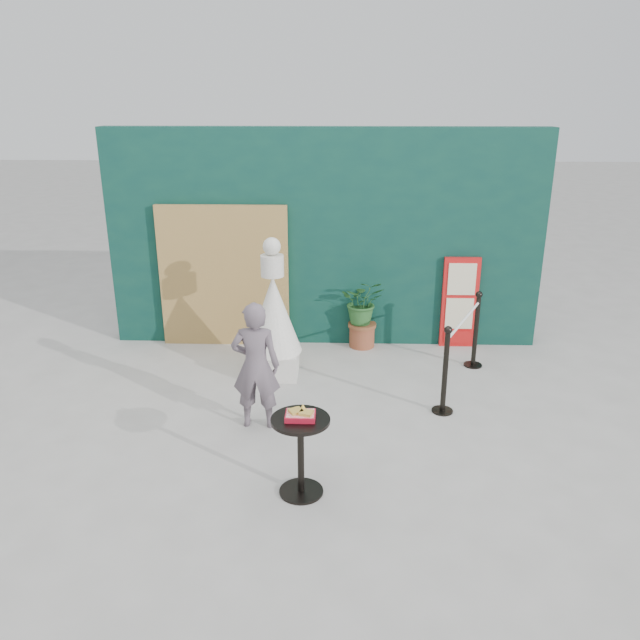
# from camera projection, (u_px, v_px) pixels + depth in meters

# --- Properties ---
(ground) EXTENTS (60.00, 60.00, 0.00)m
(ground) POSITION_uv_depth(u_px,v_px,m) (316.00, 455.00, 6.22)
(ground) COLOR #ADAAA5
(ground) RESTS_ON ground
(back_wall) EXTENTS (6.00, 0.30, 3.00)m
(back_wall) POSITION_uv_depth(u_px,v_px,m) (325.00, 239.00, 8.68)
(back_wall) COLOR #0B312C
(back_wall) RESTS_ON ground
(bamboo_fence) EXTENTS (1.80, 0.08, 2.00)m
(bamboo_fence) POSITION_uv_depth(u_px,v_px,m) (224.00, 277.00, 8.69)
(bamboo_fence) COLOR tan
(bamboo_fence) RESTS_ON ground
(woman) EXTENTS (0.52, 0.34, 1.40)m
(woman) POSITION_uv_depth(u_px,v_px,m) (256.00, 366.00, 6.55)
(woman) COLOR #61535B
(woman) RESTS_ON ground
(menu_board) EXTENTS (0.50, 0.07, 1.30)m
(menu_board) POSITION_uv_depth(u_px,v_px,m) (460.00, 303.00, 8.72)
(menu_board) COLOR red
(menu_board) RESTS_ON ground
(statue) EXTENTS (0.70, 0.70, 1.78)m
(statue) POSITION_uv_depth(u_px,v_px,m) (274.00, 321.00, 7.80)
(statue) COLOR beige
(statue) RESTS_ON ground
(cafe_table) EXTENTS (0.52, 0.52, 0.75)m
(cafe_table) POSITION_uv_depth(u_px,v_px,m) (301.00, 444.00, 5.47)
(cafe_table) COLOR black
(cafe_table) RESTS_ON ground
(food_basket) EXTENTS (0.26, 0.19, 0.11)m
(food_basket) POSITION_uv_depth(u_px,v_px,m) (301.00, 415.00, 5.37)
(food_basket) COLOR #AD1227
(food_basket) RESTS_ON cafe_table
(planter) EXTENTS (0.59, 0.51, 1.00)m
(planter) POSITION_uv_depth(u_px,v_px,m) (363.00, 308.00, 8.73)
(planter) COLOR brown
(planter) RESTS_ON ground
(stanchion_barrier) EXTENTS (0.84, 1.54, 1.03)m
(stanchion_barrier) POSITION_uv_depth(u_px,v_px,m) (462.00, 350.00, 7.51)
(stanchion_barrier) COLOR black
(stanchion_barrier) RESTS_ON ground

